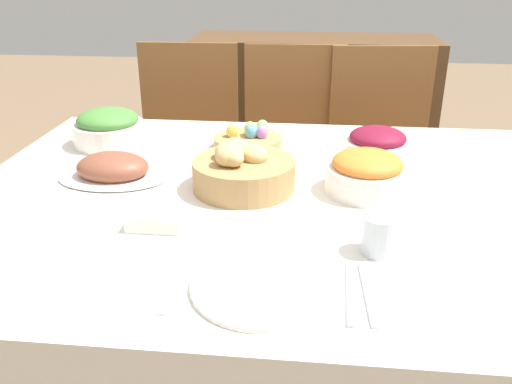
# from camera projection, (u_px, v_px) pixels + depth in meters

# --- Properties ---
(dining_table) EXTENTS (1.54, 1.20, 0.75)m
(dining_table) POSITION_uv_depth(u_px,v_px,m) (269.00, 317.00, 1.49)
(dining_table) COLOR white
(dining_table) RESTS_ON ground
(chair_far_left) EXTENTS (0.43, 0.43, 0.95)m
(chair_far_left) POSITION_uv_depth(u_px,v_px,m) (187.00, 154.00, 2.31)
(chair_far_left) COLOR brown
(chair_far_left) RESTS_ON ground
(chair_far_center) EXTENTS (0.44, 0.44, 0.95)m
(chair_far_center) POSITION_uv_depth(u_px,v_px,m) (293.00, 158.00, 2.27)
(chair_far_center) COLOR brown
(chair_far_center) RESTS_ON ground
(chair_far_right) EXTENTS (0.46, 0.46, 0.95)m
(chair_far_right) POSITION_uv_depth(u_px,v_px,m) (381.00, 161.00, 2.23)
(chair_far_right) COLOR brown
(chair_far_right) RESTS_ON ground
(sideboard) EXTENTS (1.25, 0.44, 0.89)m
(sideboard) POSITION_uv_depth(u_px,v_px,m) (312.00, 121.00, 2.96)
(sideboard) COLOR brown
(sideboard) RESTS_ON ground
(bread_basket) EXTENTS (0.26, 0.26, 0.13)m
(bread_basket) POSITION_uv_depth(u_px,v_px,m) (242.00, 170.00, 1.34)
(bread_basket) COLOR #AD8451
(bread_basket) RESTS_ON dining_table
(egg_basket) EXTENTS (0.20, 0.20, 0.08)m
(egg_basket) POSITION_uv_depth(u_px,v_px,m) (249.00, 140.00, 1.64)
(egg_basket) COLOR #AD8451
(egg_basket) RESTS_ON dining_table
(ham_platter) EXTENTS (0.29, 0.20, 0.08)m
(ham_platter) POSITION_uv_depth(u_px,v_px,m) (113.00, 169.00, 1.41)
(ham_platter) COLOR silver
(ham_platter) RESTS_ON dining_table
(beet_salad_bowl) EXTENTS (0.18, 0.18, 0.10)m
(beet_salad_bowl) POSITION_uv_depth(u_px,v_px,m) (377.00, 146.00, 1.51)
(beet_salad_bowl) COLOR silver
(beet_salad_bowl) RESTS_ON dining_table
(green_salad_bowl) EXTENTS (0.22, 0.22, 0.11)m
(green_salad_bowl) POSITION_uv_depth(u_px,v_px,m) (108.00, 128.00, 1.66)
(green_salad_bowl) COLOR silver
(green_salad_bowl) RESTS_ON dining_table
(carrot_bowl) EXTENTS (0.20, 0.20, 0.11)m
(carrot_bowl) POSITION_uv_depth(u_px,v_px,m) (367.00, 173.00, 1.32)
(carrot_bowl) COLOR silver
(carrot_bowl) RESTS_ON dining_table
(dinner_plate) EXTENTS (0.25, 0.25, 0.01)m
(dinner_plate) POSITION_uv_depth(u_px,v_px,m) (262.00, 286.00, 0.95)
(dinner_plate) COLOR silver
(dinner_plate) RESTS_ON dining_table
(fork) EXTENTS (0.02, 0.19, 0.00)m
(fork) POSITION_uv_depth(u_px,v_px,m) (177.00, 282.00, 0.97)
(fork) COLOR silver
(fork) RESTS_ON dining_table
(knife) EXTENTS (0.02, 0.19, 0.00)m
(knife) POSITION_uv_depth(u_px,v_px,m) (349.00, 292.00, 0.94)
(knife) COLOR silver
(knife) RESTS_ON dining_table
(spoon) EXTENTS (0.02, 0.19, 0.00)m
(spoon) POSITION_uv_depth(u_px,v_px,m) (367.00, 293.00, 0.94)
(spoon) COLOR silver
(spoon) RESTS_ON dining_table
(drinking_cup) EXTENTS (0.07, 0.07, 0.08)m
(drinking_cup) POSITION_uv_depth(u_px,v_px,m) (380.00, 234.00, 1.06)
(drinking_cup) COLOR silver
(drinking_cup) RESTS_ON dining_table
(butter_dish) EXTENTS (0.12, 0.07, 0.03)m
(butter_dish) POSITION_uv_depth(u_px,v_px,m) (156.00, 221.00, 1.16)
(butter_dish) COLOR silver
(butter_dish) RESTS_ON dining_table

